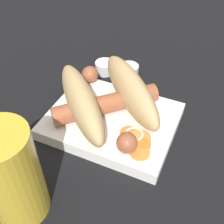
{
  "coord_description": "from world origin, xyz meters",
  "views": [
    {
      "loc": [
        -0.14,
        0.3,
        0.35
      ],
      "look_at": [
        0.0,
        0.0,
        0.03
      ],
      "focal_mm": 45.0,
      "sensor_mm": 36.0,
      "label": 1
    }
  ],
  "objects_px": {
    "food_tray": "(112,121)",
    "sausage": "(106,104)",
    "bread_roll": "(107,95)",
    "drink_glass": "(11,176)",
    "condiment_cup_far": "(105,68)",
    "condiment_cup_near": "(129,71)"
  },
  "relations": [
    {
      "from": "bread_roll",
      "to": "condiment_cup_near",
      "type": "distance_m",
      "value": 0.14
    },
    {
      "from": "bread_roll",
      "to": "sausage",
      "type": "distance_m",
      "value": 0.02
    },
    {
      "from": "condiment_cup_near",
      "to": "drink_glass",
      "type": "distance_m",
      "value": 0.34
    },
    {
      "from": "bread_roll",
      "to": "sausage",
      "type": "bearing_deg",
      "value": 96.52
    },
    {
      "from": "sausage",
      "to": "condiment_cup_far",
      "type": "height_order",
      "value": "sausage"
    },
    {
      "from": "condiment_cup_near",
      "to": "condiment_cup_far",
      "type": "height_order",
      "value": "same"
    },
    {
      "from": "bread_roll",
      "to": "condiment_cup_near",
      "type": "xyz_separation_m",
      "value": [
        0.01,
        -0.14,
        -0.04
      ]
    },
    {
      "from": "drink_glass",
      "to": "food_tray",
      "type": "bearing_deg",
      "value": -104.11
    },
    {
      "from": "bread_roll",
      "to": "sausage",
      "type": "xyz_separation_m",
      "value": [
        -0.0,
        0.0,
        -0.02
      ]
    },
    {
      "from": "condiment_cup_near",
      "to": "drink_glass",
      "type": "xyz_separation_m",
      "value": [
        0.02,
        0.33,
        0.06
      ]
    },
    {
      "from": "condiment_cup_far",
      "to": "drink_glass",
      "type": "relative_size",
      "value": 0.29
    },
    {
      "from": "bread_roll",
      "to": "sausage",
      "type": "height_order",
      "value": "bread_roll"
    },
    {
      "from": "food_tray",
      "to": "drink_glass",
      "type": "xyz_separation_m",
      "value": [
        0.05,
        0.18,
        0.06
      ]
    },
    {
      "from": "bread_roll",
      "to": "condiment_cup_far",
      "type": "xyz_separation_m",
      "value": [
        0.06,
        -0.13,
        -0.04
      ]
    },
    {
      "from": "condiment_cup_near",
      "to": "condiment_cup_far",
      "type": "distance_m",
      "value": 0.05
    },
    {
      "from": "sausage",
      "to": "drink_glass",
      "type": "xyz_separation_m",
      "value": [
        0.03,
        0.19,
        0.03
      ]
    },
    {
      "from": "condiment_cup_far",
      "to": "bread_roll",
      "type": "bearing_deg",
      "value": 116.85
    },
    {
      "from": "sausage",
      "to": "drink_glass",
      "type": "bearing_deg",
      "value": 80.55
    },
    {
      "from": "drink_glass",
      "to": "sausage",
      "type": "bearing_deg",
      "value": -99.45
    },
    {
      "from": "bread_roll",
      "to": "condiment_cup_far",
      "type": "distance_m",
      "value": 0.15
    },
    {
      "from": "food_tray",
      "to": "sausage",
      "type": "bearing_deg",
      "value": -28.52
    },
    {
      "from": "food_tray",
      "to": "condiment_cup_far",
      "type": "distance_m",
      "value": 0.16
    }
  ]
}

